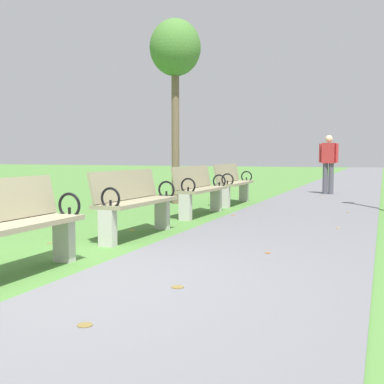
{
  "coord_description": "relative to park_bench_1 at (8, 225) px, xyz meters",
  "views": [
    {
      "loc": [
        2.63,
        -3.53,
        1.12
      ],
      "look_at": [
        -0.05,
        3.28,
        0.55
      ],
      "focal_mm": 45.71,
      "sensor_mm": 36.0,
      "label": 1
    }
  ],
  "objects": [
    {
      "name": "ground_plane",
      "position": [
        0.5,
        0.09,
        -0.49
      ],
      "size": [
        80.0,
        80.0,
        0.0
      ],
      "primitive_type": "plane",
      "color": "#4C7F38"
    },
    {
      "name": "paved_walkway",
      "position": [
        1.78,
        18.09,
        -0.48
      ],
      "size": [
        2.56,
        44.0,
        0.02
      ],
      "primitive_type": "cube",
      "color": "slate",
      "rests_on": "ground"
    },
    {
      "name": "park_bench_1",
      "position": [
        0.0,
        0.0,
        0.0
      ],
      "size": [
        0.48,
        1.6,
        0.9
      ],
      "color": "gray",
      "rests_on": "ground"
    },
    {
      "name": "park_bench_2",
      "position": [
        0.0,
        2.38,
        0.0
      ],
      "size": [
        0.52,
        1.61,
        0.9
      ],
      "color": "gray",
      "rests_on": "ground"
    },
    {
      "name": "park_bench_3",
      "position": [
        0.0,
        4.88,
        0.0
      ],
      "size": [
        0.52,
        1.61,
        0.9
      ],
      "color": "gray",
      "rests_on": "ground"
    },
    {
      "name": "park_bench_4",
      "position": [
        -0.0,
        7.01,
        0.0
      ],
      "size": [
        0.47,
        1.6,
        0.9
      ],
      "color": "gray",
      "rests_on": "ground"
    },
    {
      "name": "tree_2",
      "position": [
        -1.25,
        6.7,
        2.89
      ],
      "size": [
        1.14,
        1.14,
        4.1
      ],
      "color": "brown",
      "rests_on": "ground"
    },
    {
      "name": "pedestrian_walking",
      "position": [
        1.71,
        10.47,
        0.44
      ],
      "size": [
        0.53,
        0.26,
        1.62
      ],
      "color": "#4C4C56",
      "rests_on": "paved_walkway"
    },
    {
      "name": "scattered_leaves",
      "position": [
        0.28,
        1.75,
        -0.47
      ],
      "size": [
        4.36,
        10.91,
        0.02
      ],
      "color": "brown",
      "rests_on": "ground"
    }
  ]
}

